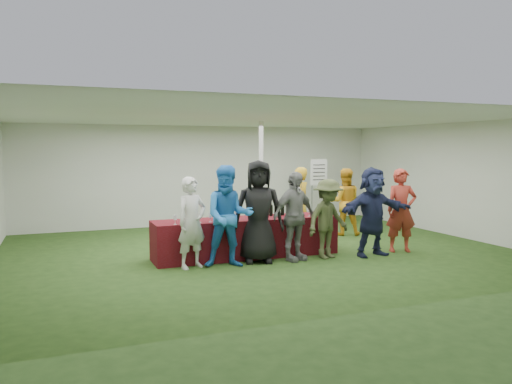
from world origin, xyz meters
name	(u,v)px	position (x,y,z in m)	size (l,w,h in m)	color
ground	(261,251)	(0.00, 0.00, 0.00)	(60.00, 60.00, 0.00)	#284719
tent	(261,181)	(0.50, 1.20, 1.35)	(10.00, 10.00, 10.00)	white
serving_table	(246,237)	(-0.43, -0.33, 0.38)	(3.60, 0.80, 0.75)	maroon
wine_bottles	(273,210)	(0.20, -0.19, 0.87)	(0.73, 0.14, 0.32)	black
wine_glasses	(224,215)	(-0.97, -0.60, 0.86)	(2.75, 0.14, 0.16)	silver
water_bottle	(252,212)	(-0.28, -0.25, 0.85)	(0.07, 0.07, 0.23)	silver
bar_towel	(318,213)	(1.16, -0.28, 0.77)	(0.25, 0.18, 0.03)	white
dump_bucket	(322,211)	(1.11, -0.55, 0.84)	(0.22, 0.22, 0.18)	slate
wine_list_sign	(319,177)	(2.76, 2.60, 1.32)	(0.50, 0.03, 1.80)	slate
staff_pourer	(299,204)	(1.24, 0.76, 0.84)	(0.61, 0.40, 1.67)	gold
staff_back	(344,202)	(2.62, 1.07, 0.81)	(0.78, 0.61, 1.61)	gold
customer_0	(192,223)	(-1.64, -0.86, 0.80)	(0.58, 0.38, 1.60)	silver
customer_1	(229,216)	(-1.02, -1.01, 0.90)	(0.87, 0.68, 1.80)	blue
customer_2	(258,211)	(-0.39, -0.85, 0.94)	(0.92, 0.60, 1.88)	black
customer_3	(294,216)	(0.28, -0.98, 0.83)	(0.98, 0.41, 1.67)	slate
customer_4	(328,219)	(0.96, -1.04, 0.76)	(0.98, 0.56, 1.51)	#404927
customer_5	(372,212)	(1.87, -1.18, 0.87)	(1.61, 0.51, 1.74)	#1D2346
customer_6	(401,210)	(2.65, -1.05, 0.84)	(0.62, 0.40, 1.69)	#A23023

